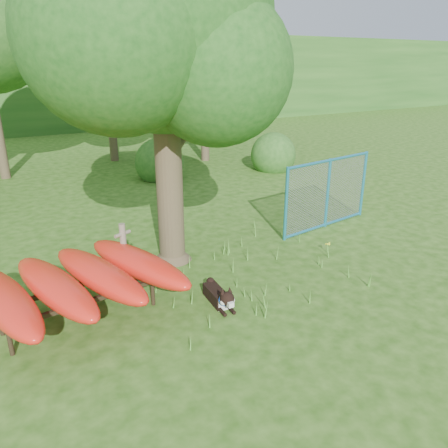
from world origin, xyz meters
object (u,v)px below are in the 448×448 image
husky_dog (220,297)px  fence_section (328,193)px  kayak_rack (78,281)px  oak_tree (160,32)px

husky_dog → fence_section: fence_section is taller
kayak_rack → husky_dog: bearing=-26.5°
husky_dog → fence_section: (4.41, 2.06, 0.74)m
oak_tree → kayak_rack: oak_tree is taller
kayak_rack → husky_dog: size_ratio=3.15×
kayak_rack → fence_section: fence_section is taller
husky_dog → fence_section: 4.93m
kayak_rack → fence_section: (6.65, 1.26, 0.19)m
fence_section → oak_tree: bearing=170.1°
kayak_rack → fence_section: bearing=4.0°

